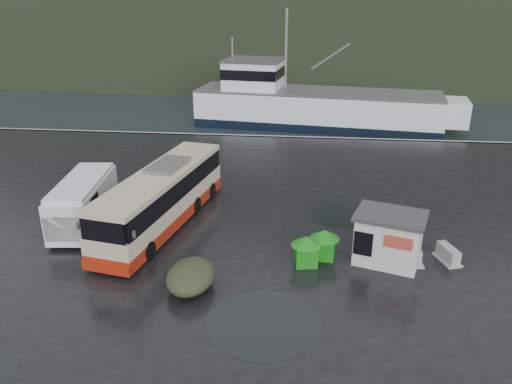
# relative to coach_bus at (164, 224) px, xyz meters

# --- Properties ---
(ground) EXTENTS (160.00, 160.00, 0.00)m
(ground) POSITION_rel_coach_bus_xyz_m (3.59, -2.58, 0.00)
(ground) COLOR black
(ground) RESTS_ON ground
(harbor_water) EXTENTS (300.00, 180.00, 0.02)m
(harbor_water) POSITION_rel_coach_bus_xyz_m (3.59, 107.42, 0.00)
(harbor_water) COLOR black
(harbor_water) RESTS_ON ground
(quay_edge) EXTENTS (160.00, 0.60, 1.50)m
(quay_edge) POSITION_rel_coach_bus_xyz_m (3.59, 17.42, 0.00)
(quay_edge) COLOR #999993
(quay_edge) RESTS_ON ground
(headland) EXTENTS (780.00, 540.00, 570.00)m
(headland) POSITION_rel_coach_bus_xyz_m (13.59, 247.42, 0.00)
(headland) COLOR black
(headland) RESTS_ON ground
(coach_bus) EXTENTS (4.83, 11.33, 3.10)m
(coach_bus) POSITION_rel_coach_bus_xyz_m (0.00, 0.00, 0.00)
(coach_bus) COLOR #BFB190
(coach_bus) RESTS_ON ground
(white_van) EXTENTS (2.67, 6.19, 2.51)m
(white_van) POSITION_rel_coach_bus_xyz_m (-4.04, -0.45, 0.00)
(white_van) COLOR white
(white_van) RESTS_ON ground
(waste_bin_left) EXTENTS (1.12, 1.12, 1.39)m
(waste_bin_left) POSITION_rel_coach_bus_xyz_m (8.27, -2.69, 0.00)
(waste_bin_left) COLOR #177D16
(waste_bin_left) RESTS_ON ground
(waste_bin_right) EXTENTS (1.13, 1.13, 1.39)m
(waste_bin_right) POSITION_rel_coach_bus_xyz_m (7.46, -3.40, 0.00)
(waste_bin_right) COLOR #177D16
(waste_bin_right) RESTS_ON ground
(dome_tent) EXTENTS (2.01, 2.77, 1.07)m
(dome_tent) POSITION_rel_coach_bus_xyz_m (2.76, -5.81, 0.00)
(dome_tent) COLOR #2E341F
(dome_tent) RESTS_ON ground
(ticket_kiosk) EXTENTS (3.56, 3.09, 2.35)m
(ticket_kiosk) POSITION_rel_coach_bus_xyz_m (11.09, -2.78, 0.00)
(ticket_kiosk) COLOR silver
(ticket_kiosk) RESTS_ON ground
(jersey_barrier_a) EXTENTS (0.92, 1.65, 0.80)m
(jersey_barrier_a) POSITION_rel_coach_bus_xyz_m (12.22, -2.56, 0.00)
(jersey_barrier_a) COLOR #999993
(jersey_barrier_a) RESTS_ON ground
(jersey_barrier_b) EXTENTS (0.91, 1.58, 0.75)m
(jersey_barrier_b) POSITION_rel_coach_bus_xyz_m (11.41, -2.68, 0.00)
(jersey_barrier_b) COLOR #999993
(jersey_barrier_b) RESTS_ON ground
(jersey_barrier_c) EXTENTS (1.13, 1.57, 0.71)m
(jersey_barrier_c) POSITION_rel_coach_bus_xyz_m (13.85, -2.47, 0.00)
(jersey_barrier_c) COLOR #999993
(jersey_barrier_c) RESTS_ON ground
(fishing_trawler) EXTENTS (28.98, 9.94, 11.36)m
(fishing_trawler) POSITION_rel_coach_bus_xyz_m (8.25, 26.88, 0.00)
(fishing_trawler) COLOR white
(fishing_trawler) RESTS_ON ground
(puddles) EXTENTS (15.65, 16.71, 0.01)m
(puddles) POSITION_rel_coach_bus_xyz_m (5.09, -5.54, 0.01)
(puddles) COLOR black
(puddles) RESTS_ON ground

